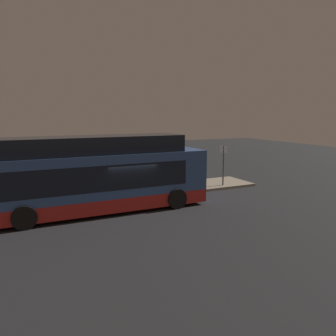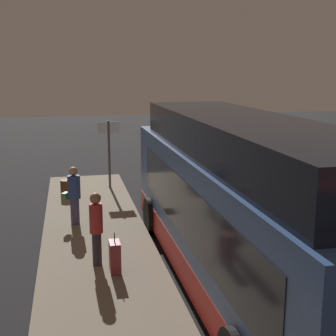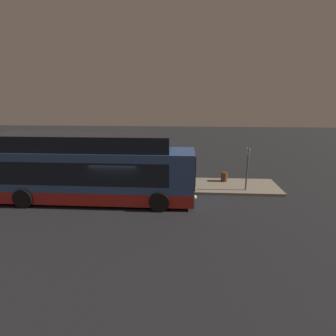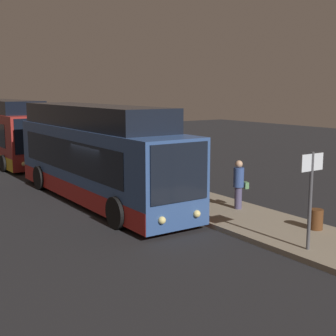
% 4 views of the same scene
% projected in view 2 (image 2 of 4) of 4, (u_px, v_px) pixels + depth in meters
% --- Properties ---
extents(ground, '(80.00, 80.00, 0.00)m').
position_uv_depth(ground, '(221.00, 259.00, 12.35)').
color(ground, '#232326').
extents(platform, '(20.00, 3.07, 0.17)m').
position_uv_depth(platform, '(101.00, 266.00, 11.69)').
color(platform, gray).
rests_on(platform, ground).
extents(bus_lead, '(11.70, 2.73, 3.93)m').
position_uv_depth(bus_lead, '(235.00, 213.00, 10.41)').
color(bus_lead, '#33518C').
rests_on(bus_lead, ground).
extents(passenger_boarding, '(0.50, 0.34, 1.84)m').
position_uv_depth(passenger_boarding, '(96.00, 225.00, 11.37)').
color(passenger_boarding, '#2D2D33').
rests_on(passenger_boarding, platform).
extents(passenger_waiting, '(0.52, 0.64, 1.82)m').
position_uv_depth(passenger_waiting, '(74.00, 193.00, 14.42)').
color(passenger_waiting, '#4C476B').
rests_on(passenger_waiting, platform).
extents(suitcase, '(0.48, 0.25, 0.99)m').
position_uv_depth(suitcase, '(115.00, 257.00, 11.09)').
color(suitcase, maroon).
rests_on(suitcase, platform).
extents(sign_post, '(0.10, 0.86, 2.74)m').
position_uv_depth(sign_post, '(109.00, 145.00, 18.81)').
color(sign_post, '#4C4C51').
rests_on(sign_post, platform).
extents(trash_bin, '(0.44, 0.44, 0.65)m').
position_uv_depth(trash_bin, '(66.00, 188.00, 17.69)').
color(trash_bin, '#593319').
rests_on(trash_bin, platform).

